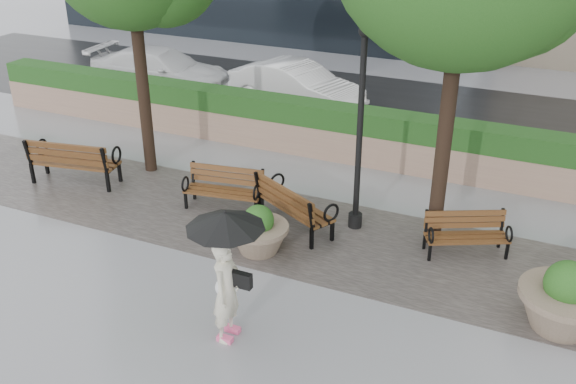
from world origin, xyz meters
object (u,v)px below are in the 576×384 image
at_px(planter_left, 259,234).
at_px(car_right, 296,86).
at_px(bench_2, 294,215).
at_px(car_left, 162,71).
at_px(pedestrian, 226,264).
at_px(lamppost, 359,145).
at_px(bench_1, 224,197).
at_px(bench_3, 465,243).
at_px(planter_right, 564,303).
at_px(bench_0, 76,170).

distance_m(planter_left, car_right, 8.45).
bearing_deg(planter_left, bench_2, 77.93).
distance_m(car_left, pedestrian, 13.12).
bearing_deg(lamppost, car_left, 145.26).
xyz_separation_m(bench_1, pedestrian, (2.18, -3.70, 1.05)).
distance_m(bench_3, lamppost, 2.74).
bearing_deg(planter_left, pedestrian, -73.74).
bearing_deg(bench_3, planter_right, -68.54).
height_order(bench_3, car_right, car_right).
bearing_deg(pedestrian, lamppost, -10.60).
bearing_deg(bench_1, car_right, 91.47).
distance_m(bench_0, lamppost, 6.81).
bearing_deg(bench_3, pedestrian, -152.69).
distance_m(lamppost, car_right, 7.62).
bearing_deg(bench_0, bench_2, 171.08).
height_order(planter_left, pedestrian, pedestrian).
relative_size(bench_2, car_right, 0.46).
bearing_deg(bench_0, planter_right, 163.81).
relative_size(lamppost, pedestrian, 1.90).
bearing_deg(bench_1, bench_3, -6.39).
xyz_separation_m(lamppost, car_left, (-8.85, 6.14, -1.10)).
height_order(bench_0, bench_3, bench_0).
bearing_deg(lamppost, bench_0, -174.11).
distance_m(bench_1, car_left, 8.89).
xyz_separation_m(planter_left, car_right, (-2.72, 8.00, 0.33)).
bearing_deg(planter_right, bench_1, 168.63).
height_order(bench_2, car_right, car_right).
bearing_deg(lamppost, planter_right, -23.70).
bearing_deg(pedestrian, bench_0, 58.72).
bearing_deg(lamppost, car_right, 122.80).
distance_m(bench_2, pedestrian, 3.72).
relative_size(bench_2, pedestrian, 0.91).
bearing_deg(planter_left, car_left, 133.84).
height_order(bench_1, bench_3, bench_1).
bearing_deg(planter_right, pedestrian, -153.59).
distance_m(planter_left, lamppost, 2.58).
xyz_separation_m(bench_0, planter_right, (10.64, -1.08, 0.14)).
height_order(car_left, car_right, car_right).
relative_size(bench_3, pedestrian, 0.76).
xyz_separation_m(bench_3, lamppost, (-2.24, 0.15, 1.56)).
relative_size(planter_right, pedestrian, 0.66).
bearing_deg(car_right, bench_1, -156.70).
bearing_deg(bench_1, pedestrian, -68.62).
bearing_deg(pedestrian, bench_2, 6.05).
xyz_separation_m(bench_0, car_left, (-2.24, 6.82, 0.38)).
bearing_deg(car_right, planter_right, -122.22).
relative_size(bench_2, planter_right, 1.38).
relative_size(planter_right, lamppost, 0.35).
bearing_deg(bench_2, lamppost, -125.70).
bearing_deg(car_left, bench_1, -141.89).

